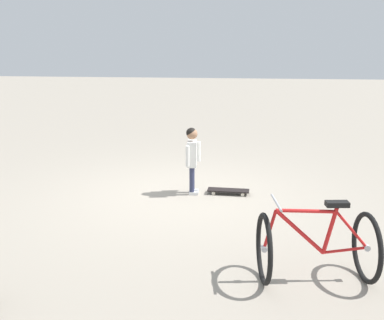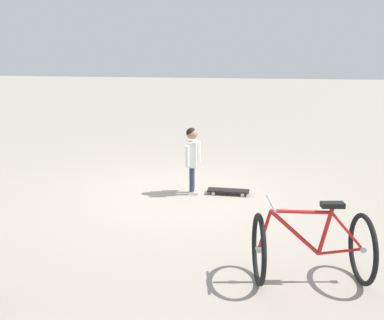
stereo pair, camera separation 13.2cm
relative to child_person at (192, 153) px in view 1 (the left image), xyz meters
name	(u,v)px [view 1 (the left image)]	position (x,y,z in m)	size (l,w,h in m)	color
ground_plane	(179,195)	(0.11, -0.20, -0.66)	(50.00, 50.00, 0.00)	#9E9384
child_person	(192,153)	(0.00, 0.00, 0.00)	(0.38, 0.21, 1.06)	#2D3351
skateboard	(228,191)	(-0.04, 0.57, -0.60)	(0.21, 0.66, 0.07)	black
bicycle_mid	(316,246)	(2.57, 1.55, -0.28)	(0.86, 1.16, 0.85)	black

